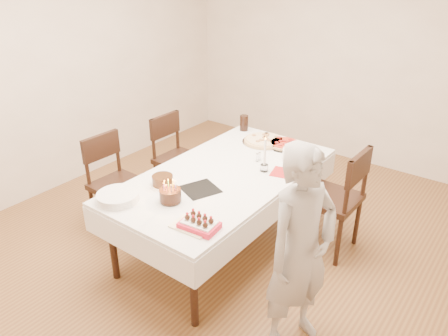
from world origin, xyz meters
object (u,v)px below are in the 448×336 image
Objects in this scene: dining_table at (224,210)px; strawberry_box at (199,224)px; birthday_cake at (170,191)px; chair_right_savory at (330,198)px; layer_cake at (163,181)px; chair_left_savory at (180,160)px; pizza_white at (264,141)px; chair_left_dessert at (119,185)px; taper_candle at (265,154)px; person at (301,251)px; pasta_bowl at (298,154)px; cola_glass at (244,123)px; pizza_pepperoni at (284,144)px.

strawberry_box is (0.38, -0.79, 0.41)m from dining_table.
dining_table is 0.79m from birthday_cake.
chair_right_savory is at bearing 55.31° from birthday_cake.
chair_right_savory reaches higher than layer_cake.
chair_left_savory is 5.67× the size of birthday_cake.
dining_table is 0.90m from pizza_white.
chair_left_dessert is 0.77m from layer_cake.
chair_right_savory is 0.72m from taper_candle.
person is 6.76× the size of layer_cake.
birthday_cake is (-0.29, -0.89, -0.07)m from taper_candle.
taper_candle is (0.34, -0.55, 0.14)m from pizza_white.
pasta_bowl is at bearing 60.12° from layer_cake.
cola_glass is (0.52, 1.36, 0.35)m from chair_left_dessert.
pasta_bowl is 0.42m from taper_candle.
pizza_white is at bearing 122.27° from taper_candle.
pizza_white is 1.32× the size of pizza_pepperoni.
chair_left_dessert is 5.70× the size of birthday_cake.
pasta_bowl is (0.38, 0.64, 0.43)m from dining_table.
strawberry_box is (0.42, -0.15, -0.06)m from birthday_cake.
pizza_white is at bearing 58.37° from person.
person is 4.56× the size of taper_candle.
dining_table is 1.29m from person.
pizza_white is at bearing 91.99° from birthday_cake.
chair_left_savory is 3.36× the size of pasta_bowl.
chair_right_savory is 1.07× the size of chair_left_savory.
person is (0.29, -1.14, 0.24)m from chair_right_savory.
pasta_bowl reaches higher than pizza_white.
chair_right_savory reaches higher than pizza_white.
chair_left_savory is 0.79m from chair_left_dessert.
person is at bearing 154.60° from chair_left_savory.
person is at bearing -46.03° from taper_candle.
pizza_pepperoni is at bearing 11.39° from pizza_white.
chair_left_dessert is (-0.08, -0.79, 0.00)m from chair_left_savory.
strawberry_box is at bearing -106.12° from chair_right_savory.
birthday_cake is (0.85, -1.02, 0.36)m from chair_left_savory.
pizza_white is 1.57× the size of pasta_bowl.
dining_table is at bearing 157.71° from chair_left_savory.
person reaches higher than chair_left_dessert.
pasta_bowl reaches higher than pizza_pepperoni.
dining_table is 2.22× the size of chair_left_dessert.
chair_right_savory reaches higher than dining_table.
taper_candle is at bearing -57.73° from pizza_white.
pizza_white is at bearing 81.93° from layer_cake.
taper_candle is at bearing -77.23° from pizza_pepperoni.
pasta_bowl is (-0.40, 0.10, 0.29)m from chair_right_savory.
person reaches higher than chair_left_savory.
pizza_pepperoni is (-0.95, 1.44, 0.02)m from person.
taper_candle reaches higher than chair_left_dessert.
pizza_pepperoni is at bearing 52.05° from person.
pizza_pepperoni is 0.62m from taper_candle.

